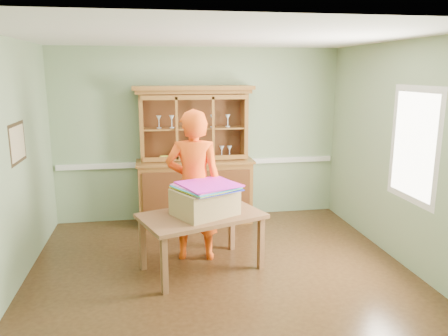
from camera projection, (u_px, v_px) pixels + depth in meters
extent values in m
plane|color=#4C3118|center=(219.00, 268.00, 5.28)|extent=(4.50, 4.50, 0.00)
plane|color=white|center=(219.00, 36.00, 4.70)|extent=(4.50, 4.50, 0.00)
plane|color=gray|center=(199.00, 135.00, 6.92)|extent=(4.50, 0.00, 4.50)
plane|color=gray|center=(10.00, 166.00, 4.62)|extent=(0.00, 4.00, 4.00)
plane|color=gray|center=(400.00, 153.00, 5.36)|extent=(0.00, 4.00, 4.00)
plane|color=gray|center=(264.00, 214.00, 3.07)|extent=(4.50, 0.00, 4.50)
cube|color=silver|center=(200.00, 163.00, 6.99)|extent=(4.41, 0.05, 0.08)
cube|color=#322414|center=(18.00, 143.00, 4.87)|extent=(0.03, 0.60, 0.46)
cube|color=beige|center=(18.00, 143.00, 4.87)|extent=(0.01, 0.52, 0.38)
cube|color=silver|center=(414.00, 145.00, 5.04)|extent=(0.03, 0.96, 1.36)
cube|color=white|center=(413.00, 145.00, 5.04)|extent=(0.01, 0.80, 1.20)
cube|color=olive|center=(195.00, 192.00, 6.83)|extent=(1.73, 0.53, 0.96)
cube|color=olive|center=(195.00, 161.00, 6.72)|extent=(1.79, 0.59, 0.04)
cube|color=#562A14|center=(193.00, 125.00, 6.85)|extent=(1.63, 0.04, 1.01)
cube|color=olive|center=(142.00, 128.00, 6.56)|extent=(0.06, 0.37, 1.01)
cube|color=olive|center=(244.00, 126.00, 6.82)|extent=(0.06, 0.37, 1.01)
cube|color=olive|center=(193.00, 91.00, 6.58)|extent=(1.73, 0.42, 0.06)
cube|color=olive|center=(193.00, 88.00, 6.54)|extent=(1.81, 0.46, 0.06)
cube|color=olive|center=(194.00, 128.00, 6.70)|extent=(1.52, 0.32, 0.02)
imported|color=#B2B2B7|center=(185.00, 153.00, 6.76)|extent=(0.18, 0.18, 0.18)
imported|color=yellow|center=(166.00, 158.00, 6.72)|extent=(0.21, 0.21, 0.05)
cylinder|color=black|center=(202.00, 152.00, 6.54)|extent=(0.07, 0.07, 0.31)
cube|color=brown|center=(201.00, 216.00, 5.13)|extent=(1.58, 1.25, 0.05)
cube|color=brown|center=(164.00, 266.00, 4.62)|extent=(0.08, 0.08, 0.65)
cube|color=brown|center=(143.00, 244.00, 5.20)|extent=(0.08, 0.08, 0.65)
cube|color=brown|center=(261.00, 243.00, 5.22)|extent=(0.08, 0.08, 0.65)
cube|color=brown|center=(232.00, 226.00, 5.79)|extent=(0.08, 0.08, 0.65)
cube|color=#9E7E51|center=(205.00, 202.00, 5.09)|extent=(0.83, 0.78, 0.31)
cube|color=#242DED|center=(208.00, 188.00, 5.06)|extent=(0.81, 0.81, 0.01)
cube|color=#FAF51F|center=(208.00, 188.00, 5.06)|extent=(0.81, 0.81, 0.01)
cube|color=green|center=(208.00, 187.00, 5.06)|extent=(0.81, 0.81, 0.01)
cube|color=#29A2C5|center=(208.00, 186.00, 5.06)|extent=(0.81, 0.81, 0.01)
cube|color=#DC68B7|center=(208.00, 185.00, 5.05)|extent=(0.81, 0.81, 0.01)
cube|color=#E82385|center=(208.00, 185.00, 5.05)|extent=(0.81, 0.81, 0.01)
cube|color=#ED24E2|center=(208.00, 184.00, 5.05)|extent=(0.81, 0.81, 0.01)
imported|color=#FF5210|center=(194.00, 186.00, 5.40)|extent=(0.76, 0.56, 1.90)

